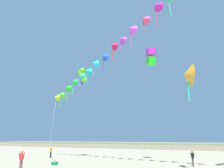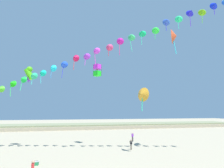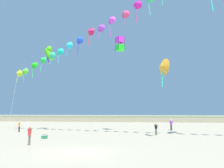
# 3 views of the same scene
# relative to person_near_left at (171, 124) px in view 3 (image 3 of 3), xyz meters

# --- Properties ---
(ground_plane) EXTENTS (240.00, 240.00, 0.00)m
(ground_plane) POSITION_rel_person_near_left_xyz_m (-9.50, -20.14, -0.97)
(ground_plane) COLOR tan
(dune_ridge) EXTENTS (120.00, 13.53, 1.48)m
(dune_ridge) POSITION_rel_person_near_left_xyz_m (-9.50, 29.59, -0.23)
(dune_ridge) COLOR tan
(dune_ridge) RESTS_ON ground
(person_near_left) EXTENTS (0.58, 0.25, 1.68)m
(person_near_left) POSITION_rel_person_near_left_xyz_m (0.00, 0.00, 0.00)
(person_near_left) COLOR black
(person_near_left) RESTS_ON ground
(person_near_right) EXTENTS (0.23, 0.60, 1.70)m
(person_near_right) POSITION_rel_person_near_left_xyz_m (-14.66, -17.08, 0.01)
(person_near_right) COLOR #726656
(person_near_right) RESTS_ON ground
(person_mid_center) EXTENTS (0.21, 0.53, 1.52)m
(person_mid_center) POSITION_rel_person_near_left_xyz_m (-21.97, -5.31, -0.09)
(person_mid_center) COLOR black
(person_mid_center) RESTS_ON ground
(person_far_left) EXTENTS (0.45, 0.38, 1.48)m
(person_far_left) POSITION_rel_person_near_left_xyz_m (-2.75, -7.17, -0.11)
(person_far_left) COLOR #726656
(person_far_left) RESTS_ON ground
(kite_banner_string) EXTENTS (36.15, 14.03, 22.08)m
(kite_banner_string) POSITION_rel_person_near_left_xyz_m (-7.42, -8.42, 14.28)
(kite_banner_string) COLOR #A9DE1A
(large_kite_low_lead) EXTENTS (1.75, 1.05, 2.70)m
(large_kite_low_lead) POSITION_rel_person_near_left_xyz_m (-18.83, -2.78, 10.95)
(large_kite_low_lead) COLOR #50CD17
(large_kite_mid_trail) EXTENTS (1.43, 1.43, 2.09)m
(large_kite_mid_trail) POSITION_rel_person_near_left_xyz_m (-7.58, -3.67, 11.93)
(large_kite_mid_trail) COLOR #1CE621
(large_kite_high_solo) EXTENTS (1.67, 2.18, 3.39)m
(large_kite_high_solo) POSITION_rel_person_near_left_xyz_m (-2.13, -10.44, 7.15)
(large_kite_high_solo) COLOR orange
(beach_cooler) EXTENTS (0.58, 0.41, 0.46)m
(beach_cooler) POSITION_rel_person_near_left_xyz_m (-15.27, -12.24, -0.76)
(beach_cooler) COLOR #23844C
(beach_cooler) RESTS_ON ground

